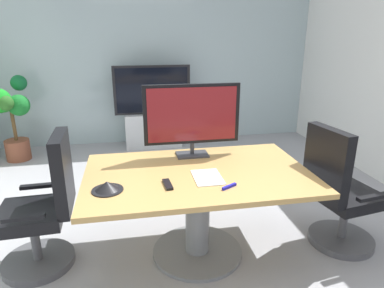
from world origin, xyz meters
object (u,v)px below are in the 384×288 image
object	(u,v)px
office_chair_left	(44,214)
tv_monitor	(192,116)
office_chair_right	(338,198)
remote_control	(168,184)
wall_display_unit	(153,120)
potted_plant	(11,114)
conference_phone	(107,187)
conference_table	(198,195)

from	to	relation	value
office_chair_left	tv_monitor	bearing A→B (deg)	100.93
office_chair_right	remote_control	distance (m)	1.50
office_chair_right	wall_display_unit	distance (m)	3.32
remote_control	potted_plant	bearing A→B (deg)	118.86
wall_display_unit	remote_control	bearing A→B (deg)	-92.18
office_chair_left	wall_display_unit	world-z (taller)	wall_display_unit
tv_monitor	conference_phone	bearing A→B (deg)	-140.14
office_chair_left	office_chair_right	world-z (taller)	same
potted_plant	tv_monitor	bearing A→B (deg)	-45.83
remote_control	tv_monitor	bearing A→B (deg)	59.03
office_chair_right	remote_control	bearing A→B (deg)	85.03
conference_table	wall_display_unit	world-z (taller)	wall_display_unit
office_chair_left	potted_plant	distance (m)	2.73
office_chair_left	remote_control	size ratio (longest dim) A/B	6.41
tv_monitor	remote_control	world-z (taller)	tv_monitor
office_chair_left	potted_plant	size ratio (longest dim) A/B	0.90
wall_display_unit	remote_control	xyz separation A→B (m)	(-0.12, -3.14, 0.32)
tv_monitor	potted_plant	world-z (taller)	tv_monitor
tv_monitor	remote_control	xyz separation A→B (m)	(-0.29, -0.59, -0.35)
tv_monitor	office_chair_right	bearing A→B (deg)	-22.33
potted_plant	remote_control	distance (m)	3.42
tv_monitor	potted_plant	bearing A→B (deg)	134.17
office_chair_right	wall_display_unit	xyz separation A→B (m)	(-1.35, 3.03, -0.01)
potted_plant	remote_control	world-z (taller)	potted_plant
office_chair_left	wall_display_unit	bearing A→B (deg)	156.88
office_chair_left	tv_monitor	xyz separation A→B (m)	(1.23, 0.30, 0.65)
tv_monitor	conference_table	bearing A→B (deg)	-93.76
office_chair_left	wall_display_unit	xyz separation A→B (m)	(1.06, 2.85, -0.01)
office_chair_left	tv_monitor	distance (m)	1.42
office_chair_left	conference_phone	size ratio (longest dim) A/B	4.95
office_chair_right	office_chair_left	bearing A→B (deg)	76.53
office_chair_right	potted_plant	size ratio (longest dim) A/B	0.90
office_chair_left	conference_table	bearing A→B (deg)	83.21
office_chair_right	conference_phone	xyz separation A→B (m)	(-1.89, -0.11, 0.33)
wall_display_unit	conference_phone	world-z (taller)	wall_display_unit
conference_table	tv_monitor	xyz separation A→B (m)	(0.03, 0.38, 0.57)
wall_display_unit	conference_phone	size ratio (longest dim) A/B	5.95
potted_plant	remote_control	bearing A→B (deg)	-56.23
office_chair_right	potted_plant	xyz separation A→B (m)	(-3.37, 2.74, 0.23)
tv_monitor	office_chair_left	bearing A→B (deg)	-166.39
conference_table	office_chair_right	size ratio (longest dim) A/B	1.62
remote_control	wall_display_unit	bearing A→B (deg)	82.91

